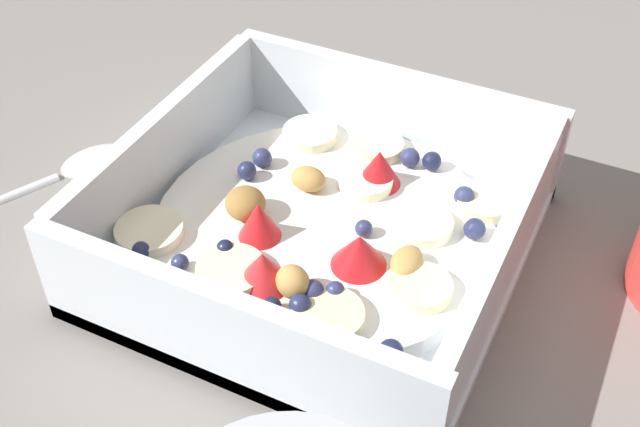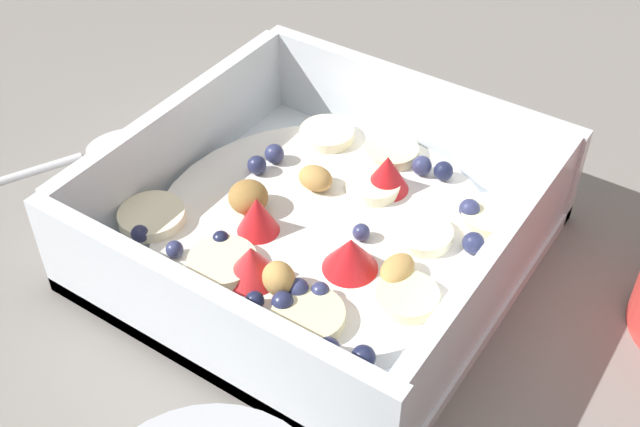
{
  "view_description": "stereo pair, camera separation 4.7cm",
  "coord_description": "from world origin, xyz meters",
  "views": [
    {
      "loc": [
        -0.15,
        0.33,
        0.34
      ],
      "look_at": [
        0.0,
        0.01,
        0.03
      ],
      "focal_mm": 45.48,
      "sensor_mm": 36.0,
      "label": 1
    },
    {
      "loc": [
        -0.19,
        0.3,
        0.34
      ],
      "look_at": [
        0.0,
        0.01,
        0.03
      ],
      "focal_mm": 45.48,
      "sensor_mm": 36.0,
      "label": 2
    }
  ],
  "objects": [
    {
      "name": "ground_plane",
      "position": [
        0.0,
        0.0,
        0.0
      ],
      "size": [
        2.4,
        2.4,
        0.0
      ],
      "primitive_type": "plane",
      "color": "gray"
    },
    {
      "name": "fruit_bowl",
      "position": [
        0.0,
        0.01,
        0.02
      ],
      "size": [
        0.23,
        0.23,
        0.07
      ],
      "color": "white",
      "rests_on": "ground"
    },
    {
      "name": "spoon",
      "position": [
        0.19,
        0.03,
        0.0
      ],
      "size": [
        0.09,
        0.16,
        0.01
      ],
      "color": "silver",
      "rests_on": "ground"
    }
  ]
}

